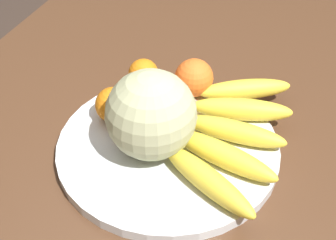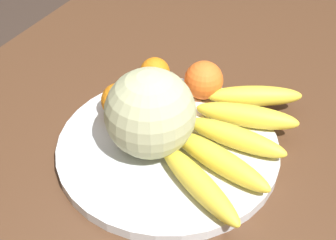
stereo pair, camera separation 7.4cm
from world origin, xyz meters
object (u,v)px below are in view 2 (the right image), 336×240
at_px(orange_front_left, 148,89).
at_px(orange_mid_center, 204,80).
at_px(fruit_bowl, 168,146).
at_px(kitchen_table, 194,180).
at_px(melon, 150,113).
at_px(banana_bunch, 231,137).
at_px(produce_tag, 195,106).
at_px(orange_back_left, 119,101).
at_px(orange_front_right, 155,72).

height_order(orange_front_left, orange_mid_center, orange_mid_center).
distance_m(fruit_bowl, orange_mid_center, 0.15).
xyz_separation_m(kitchen_table, melon, (0.06, -0.05, 0.18)).
bearing_deg(orange_front_left, melon, 31.91).
bearing_deg(banana_bunch, orange_mid_center, 133.36).
bearing_deg(kitchen_table, produce_tag, -152.97).
distance_m(kitchen_table, orange_mid_center, 0.18).
xyz_separation_m(banana_bunch, orange_mid_center, (-0.10, -0.09, 0.02)).
xyz_separation_m(orange_front_left, orange_back_left, (0.05, -0.03, -0.00)).
bearing_deg(orange_mid_center, kitchen_table, 19.16).
bearing_deg(orange_front_right, orange_mid_center, 96.68).
bearing_deg(produce_tag, orange_front_right, -133.66).
bearing_deg(melon, orange_back_left, -117.20).
bearing_deg(produce_tag, orange_mid_center, 152.15).
distance_m(fruit_bowl, orange_front_right, 0.17).
relative_size(banana_bunch, orange_front_right, 6.18).
bearing_deg(fruit_bowl, orange_back_left, -102.97).
xyz_separation_m(kitchen_table, orange_mid_center, (-0.11, -0.04, 0.14)).
xyz_separation_m(orange_back_left, produce_tag, (-0.08, 0.11, -0.03)).
relative_size(orange_front_right, produce_tag, 0.69).
relative_size(orange_front_left, produce_tag, 0.80).
distance_m(banana_bunch, orange_front_left, 0.18).
distance_m(fruit_bowl, orange_back_left, 0.12).
distance_m(fruit_bowl, produce_tag, 0.11).
height_order(kitchen_table, fruit_bowl, fruit_bowl).
xyz_separation_m(melon, orange_mid_center, (-0.16, 0.02, -0.04)).
bearing_deg(orange_front_right, melon, 26.94).
distance_m(orange_front_left, orange_front_right, 0.06).
relative_size(orange_front_left, orange_front_right, 1.17).
bearing_deg(produce_tag, orange_front_left, -96.93).
height_order(orange_front_right, produce_tag, orange_front_right).
bearing_deg(orange_front_right, orange_front_left, 17.55).
bearing_deg(orange_back_left, orange_mid_center, 137.62).
xyz_separation_m(orange_front_right, orange_mid_center, (-0.01, 0.10, 0.01)).
xyz_separation_m(banana_bunch, produce_tag, (-0.07, -0.09, -0.02)).
distance_m(orange_mid_center, orange_back_left, 0.16).
bearing_deg(banana_bunch, orange_back_left, -175.24).
relative_size(fruit_bowl, orange_mid_center, 5.19).
bearing_deg(banana_bunch, produce_tag, 145.23).
height_order(melon, orange_back_left, melon).
distance_m(kitchen_table, melon, 0.20).
bearing_deg(orange_mid_center, banana_bunch, 42.99).
height_order(kitchen_table, orange_front_left, orange_front_left).
distance_m(banana_bunch, orange_mid_center, 0.14).
bearing_deg(fruit_bowl, orange_front_left, -133.20).
distance_m(kitchen_table, orange_front_right, 0.21).
xyz_separation_m(orange_mid_center, orange_back_left, (0.12, -0.11, -0.00)).
distance_m(orange_front_right, orange_back_left, 0.11).
bearing_deg(orange_front_right, fruit_bowl, 36.54).
height_order(kitchen_table, produce_tag, produce_tag).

